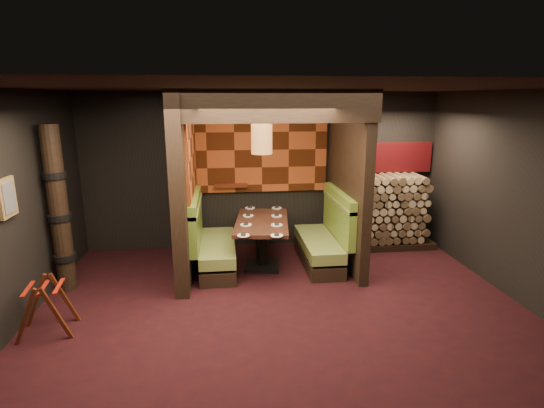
% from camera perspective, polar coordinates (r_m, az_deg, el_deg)
% --- Properties ---
extents(floor, '(6.50, 5.50, 0.02)m').
position_cam_1_polar(floor, '(5.73, 1.56, -14.55)').
color(floor, black).
rests_on(floor, ground).
extents(ceiling, '(6.50, 5.50, 0.02)m').
position_cam_1_polar(ceiling, '(5.03, 1.78, 15.48)').
color(ceiling, black).
rests_on(ceiling, ground).
extents(wall_back, '(6.50, 0.02, 2.85)m').
position_cam_1_polar(wall_back, '(7.88, -1.24, 4.52)').
color(wall_back, black).
rests_on(wall_back, ground).
extents(wall_front, '(6.50, 0.02, 2.85)m').
position_cam_1_polar(wall_front, '(2.68, 10.51, -15.54)').
color(wall_front, black).
rests_on(wall_front, ground).
extents(wall_left, '(0.02, 5.50, 2.85)m').
position_cam_1_polar(wall_left, '(5.73, -32.58, -1.41)').
color(wall_left, black).
rests_on(wall_left, ground).
extents(wall_right, '(0.02, 5.50, 2.85)m').
position_cam_1_polar(wall_right, '(6.51, 31.34, 0.38)').
color(wall_right, black).
rests_on(wall_right, ground).
extents(partition_left, '(0.20, 2.20, 2.85)m').
position_cam_1_polar(partition_left, '(6.78, -11.76, 2.65)').
color(partition_left, black).
rests_on(partition_left, floor).
extents(partition_right, '(0.15, 2.10, 2.85)m').
position_cam_1_polar(partition_right, '(7.10, 10.11, 3.23)').
color(partition_right, black).
rests_on(partition_right, floor).
extents(header_beam, '(2.85, 0.18, 0.44)m').
position_cam_1_polar(header_beam, '(5.72, 0.46, 13.02)').
color(header_beam, black).
rests_on(header_beam, partition_left).
extents(tapa_back_panel, '(2.40, 0.06, 1.55)m').
position_cam_1_polar(tapa_back_panel, '(7.77, -1.40, 7.32)').
color(tapa_back_panel, '#A2451C').
rests_on(tapa_back_panel, wall_back).
extents(tapa_side_panel, '(0.04, 1.85, 1.45)m').
position_cam_1_polar(tapa_side_panel, '(6.88, -10.82, 6.44)').
color(tapa_side_panel, '#A2451C').
rests_on(tapa_side_panel, partition_left).
extents(lacquer_shelf, '(0.60, 0.12, 0.07)m').
position_cam_1_polar(lacquer_shelf, '(7.79, -5.55, 2.50)').
color(lacquer_shelf, '#541F10').
rests_on(lacquer_shelf, wall_back).
extents(booth_bench_left, '(0.68, 1.60, 1.14)m').
position_cam_1_polar(booth_bench_left, '(7.03, -8.18, -5.46)').
color(booth_bench_left, black).
rests_on(booth_bench_left, floor).
extents(booth_bench_right, '(0.68, 1.60, 1.14)m').
position_cam_1_polar(booth_bench_right, '(7.22, 7.06, -4.89)').
color(booth_bench_right, black).
rests_on(booth_bench_right, floor).
extents(dining_table, '(1.02, 1.62, 0.81)m').
position_cam_1_polar(dining_table, '(6.94, -1.36, -4.11)').
color(dining_table, black).
rests_on(dining_table, floor).
extents(place_settings, '(0.86, 1.80, 0.03)m').
position_cam_1_polar(place_settings, '(6.86, -1.37, -2.15)').
color(place_settings, white).
rests_on(place_settings, dining_table).
extents(pendant_lamp, '(0.32, 0.32, 0.95)m').
position_cam_1_polar(pendant_lamp, '(6.57, -1.39, 8.73)').
color(pendant_lamp, '#905D2E').
rests_on(pendant_lamp, ceiling).
extents(framed_picture, '(0.05, 0.36, 0.46)m').
position_cam_1_polar(framed_picture, '(5.76, -32.03, 0.73)').
color(framed_picture, olive).
rests_on(framed_picture, wall_left).
extents(luggage_rack, '(0.70, 0.53, 0.71)m').
position_cam_1_polar(luggage_rack, '(5.82, -28.13, -11.87)').
color(luggage_rack, '#431A0C').
rests_on(luggage_rack, floor).
extents(totem_column, '(0.31, 0.31, 2.40)m').
position_cam_1_polar(totem_column, '(6.69, -26.72, -0.86)').
color(totem_column, black).
rests_on(totem_column, floor).
extents(firewood_stack, '(1.73, 0.70, 1.36)m').
position_cam_1_polar(firewood_stack, '(8.19, 15.21, -0.95)').
color(firewood_stack, black).
rests_on(firewood_stack, floor).
extents(mosaic_header, '(1.83, 0.10, 0.56)m').
position_cam_1_polar(mosaic_header, '(8.30, 14.80, 6.06)').
color(mosaic_header, maroon).
rests_on(mosaic_header, wall_back).
extents(bay_front_post, '(0.08, 0.08, 2.85)m').
position_cam_1_polar(bay_front_post, '(7.37, 10.21, 3.62)').
color(bay_front_post, black).
rests_on(bay_front_post, floor).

